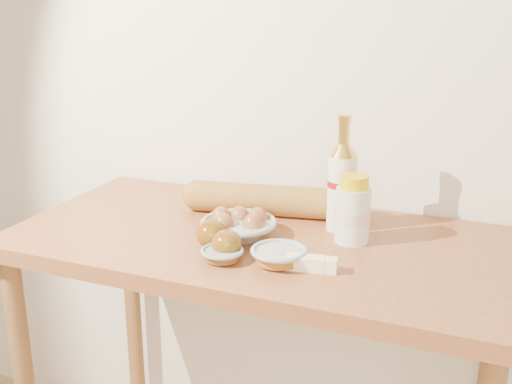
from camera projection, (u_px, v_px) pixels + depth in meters
back_wall at (307, 54)px, 1.71m from camera, size 3.50×0.02×2.60m
table at (261, 283)px, 1.58m from camera, size 1.20×0.60×0.90m
bourbon_bottle at (342, 184)px, 1.55m from camera, size 0.09×0.09×0.28m
cream_bottle at (353, 211)px, 1.48m from camera, size 0.08×0.08×0.16m
egg_bowl at (239, 225)px, 1.53m from camera, size 0.24×0.24×0.06m
baguette at (272, 200)px, 1.67m from camera, size 0.49×0.17×0.08m
apple_redgreen_front at (227, 244)px, 1.41m from camera, size 0.09×0.09×0.06m
apple_redgreen_right at (212, 234)px, 1.46m from camera, size 0.09×0.09×0.07m
sugar_bowl at (222, 254)px, 1.40m from camera, size 0.12×0.12×0.03m
syrup_bowl at (279, 255)px, 1.38m from camera, size 0.13×0.13×0.04m
butter_stick at (311, 264)px, 1.35m from camera, size 0.11×0.05×0.03m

